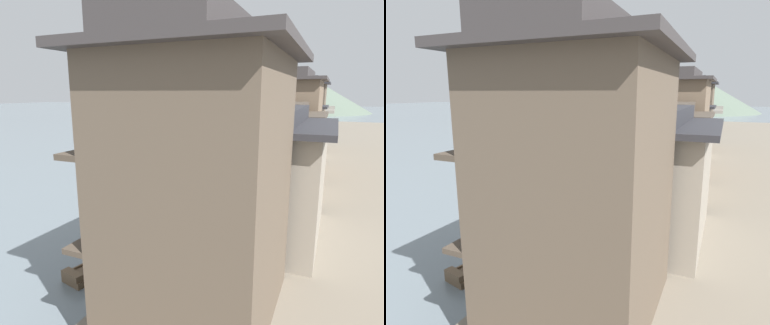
# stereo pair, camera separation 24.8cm
# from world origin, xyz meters

# --- Properties ---
(riverbank_right) EXTENTS (18.00, 110.00, 0.61)m
(riverbank_right) POSITION_xyz_m (15.11, 30.00, 0.30)
(riverbank_right) COLOR slate
(riverbank_right) RESTS_ON ground
(boat_moored_nearest) EXTENTS (1.32, 4.44, 0.69)m
(boat_moored_nearest) POSITION_xyz_m (4.25, 18.38, 0.24)
(boat_moored_nearest) COLOR #423328
(boat_moored_nearest) RESTS_ON ground
(boat_moored_second) EXTENTS (1.83, 3.65, 0.54)m
(boat_moored_second) POSITION_xyz_m (4.12, 7.92, 0.18)
(boat_moored_second) COLOR brown
(boat_moored_second) RESTS_ON ground
(boat_moored_third) EXTENTS (1.94, 5.26, 0.76)m
(boat_moored_third) POSITION_xyz_m (-2.86, 37.98, 0.25)
(boat_moored_third) COLOR #33281E
(boat_moored_third) RESTS_ON ground
(boat_midriver_drifting) EXTENTS (1.77, 5.87, 0.39)m
(boat_midriver_drifting) POSITION_xyz_m (4.05, 32.69, 0.13)
(boat_midriver_drifting) COLOR #423328
(boat_midriver_drifting) RESTS_ON ground
(boat_midriver_upstream) EXTENTS (2.03, 5.43, 0.54)m
(boat_midriver_upstream) POSITION_xyz_m (4.15, 24.52, 0.18)
(boat_midriver_upstream) COLOR #33281E
(boat_midriver_upstream) RESTS_ON ground
(boat_upstream_distant) EXTENTS (1.76, 4.58, 0.41)m
(boat_upstream_distant) POSITION_xyz_m (4.63, 45.91, 0.14)
(boat_upstream_distant) COLOR #423328
(boat_upstream_distant) RESTS_ON ground
(house_waterfront_nearest) EXTENTS (5.67, 6.40, 8.74)m
(house_waterfront_nearest) POSITION_xyz_m (9.20, 6.35, 4.92)
(house_waterfront_nearest) COLOR brown
(house_waterfront_nearest) RESTS_ON riverbank_right
(house_waterfront_second) EXTENTS (6.63, 8.10, 6.14)m
(house_waterfront_second) POSITION_xyz_m (9.68, 13.14, 3.60)
(house_waterfront_second) COLOR gray
(house_waterfront_second) RESTS_ON riverbank_right
(house_waterfront_tall) EXTENTS (5.96, 6.55, 6.14)m
(house_waterfront_tall) POSITION_xyz_m (9.34, 20.89, 3.61)
(house_waterfront_tall) COLOR gray
(house_waterfront_tall) RESTS_ON riverbank_right
(house_waterfront_narrow) EXTENTS (5.64, 8.21, 8.74)m
(house_waterfront_narrow) POSITION_xyz_m (9.18, 28.38, 4.90)
(house_waterfront_narrow) COLOR #75604C
(house_waterfront_narrow) RESTS_ON riverbank_right
(house_waterfront_far) EXTENTS (5.60, 5.92, 6.14)m
(house_waterfront_far) POSITION_xyz_m (9.16, 35.72, 3.62)
(house_waterfront_far) COLOR gray
(house_waterfront_far) RESTS_ON riverbank_right
(house_waterfront_end) EXTENTS (5.54, 5.86, 8.74)m
(house_waterfront_end) POSITION_xyz_m (9.13, 41.75, 4.92)
(house_waterfront_end) COLOR brown
(house_waterfront_end) RESTS_ON riverbank_right
(stone_bridge) EXTENTS (24.62, 2.40, 4.97)m
(stone_bridge) POSITION_xyz_m (0.00, 64.50, 3.23)
(stone_bridge) COLOR gray
(stone_bridge) RESTS_ON ground
(hill_far_west) EXTENTS (53.85, 53.85, 15.92)m
(hill_far_west) POSITION_xyz_m (-2.41, 134.68, 7.96)
(hill_far_west) COLOR #5B6B5B
(hill_far_west) RESTS_ON ground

